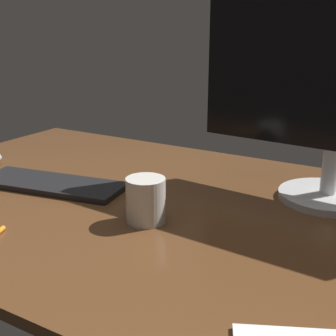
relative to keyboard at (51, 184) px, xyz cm
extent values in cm
cube|color=brown|center=(27.48, 4.05, -1.66)|extent=(140.00, 84.00, 2.00)
cylinder|color=silver|center=(56.39, 23.85, 0.10)|extent=(20.27, 20.27, 1.51)
cylinder|color=silver|center=(56.39, 23.85, 5.65)|extent=(3.30, 3.30, 9.61)
cube|color=black|center=(0.00, 0.00, 0.00)|extent=(35.96, 17.45, 1.31)
cylinder|color=silver|center=(29.29, -4.92, 3.64)|extent=(7.46, 7.46, 8.59)
camera|label=1|loc=(73.30, -71.40, 35.39)|focal=48.90mm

